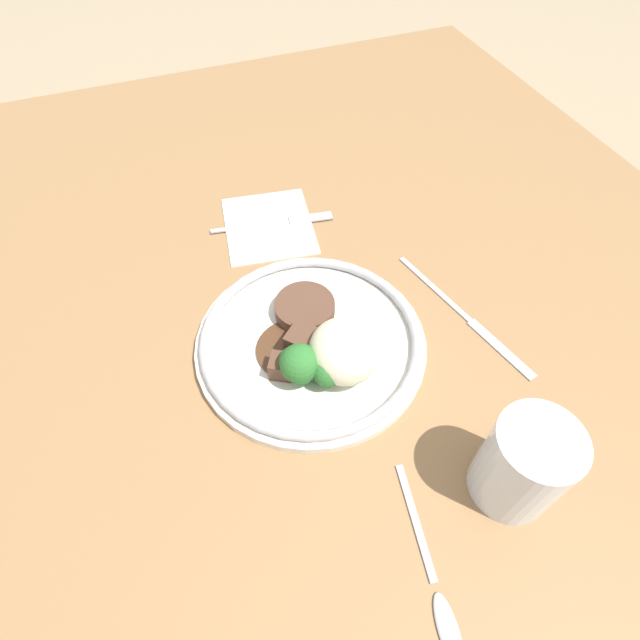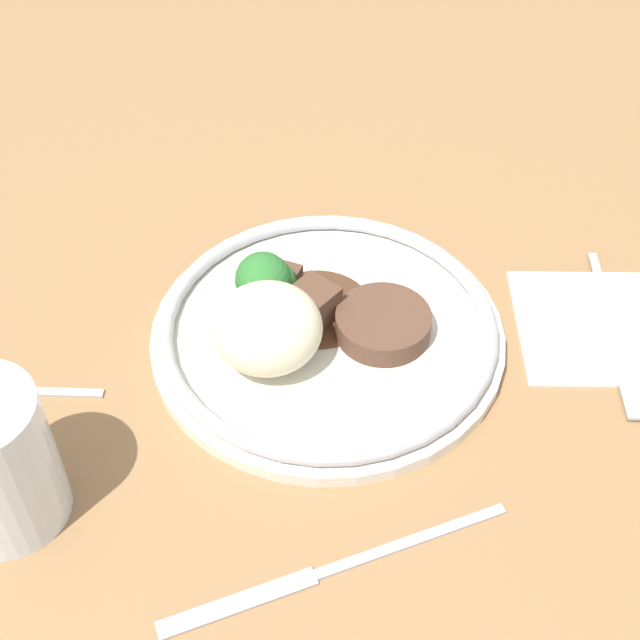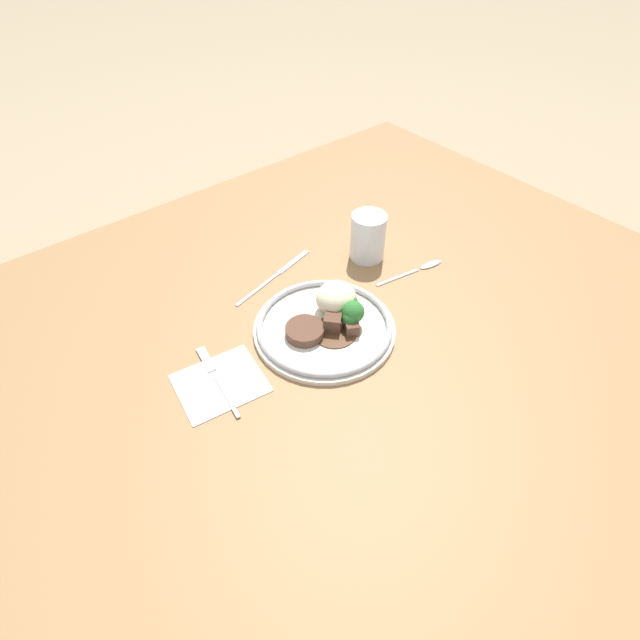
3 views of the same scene
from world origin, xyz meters
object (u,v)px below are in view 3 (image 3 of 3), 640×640
object	(u,v)px
spoon	(423,268)
fork	(214,373)
juice_glass	(368,239)
knife	(277,275)
plate	(328,321)

from	to	relation	value
spoon	fork	bearing A→B (deg)	-173.45
juice_glass	spoon	distance (m)	0.14
juice_glass	spoon	bearing A→B (deg)	-59.86
juice_glass	knife	size ratio (longest dim) A/B	0.46
plate	juice_glass	world-z (taller)	juice_glass
plate	fork	bearing A→B (deg)	169.98
fork	juice_glass	bearing A→B (deg)	-70.24
plate	juice_glass	size ratio (longest dim) A/B	2.58
fork	spoon	xyz separation A→B (m)	(0.51, -0.03, -0.00)
plate	fork	world-z (taller)	plate
juice_glass	spoon	world-z (taller)	juice_glass
juice_glass	fork	bearing A→B (deg)	-169.84
fork	knife	distance (m)	0.29
juice_glass	fork	xyz separation A→B (m)	(-0.44, -0.08, -0.04)
plate	knife	world-z (taller)	plate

